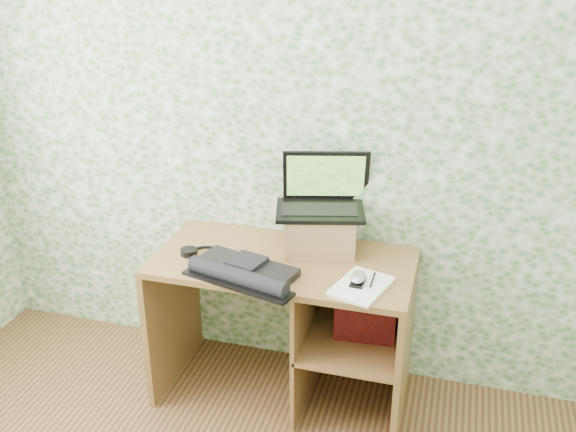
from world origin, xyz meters
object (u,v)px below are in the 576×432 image
(riser, at_px, (320,231))
(keyboard, at_px, (243,272))
(desk, at_px, (301,308))
(laptop, at_px, (322,196))
(notepad, at_px, (361,286))

(riser, distance_m, keyboard, 0.44)
(desk, distance_m, keyboard, 0.43)
(desk, bearing_deg, laptop, 69.82)
(riser, height_order, keyboard, riser)
(desk, height_order, notepad, notepad)
(desk, relative_size, riser, 3.76)
(desk, bearing_deg, riser, 63.18)
(laptop, bearing_deg, desk, -124.81)
(laptop, distance_m, keyboard, 0.52)
(desk, xyz_separation_m, keyboard, (-0.20, -0.23, 0.29))
(desk, bearing_deg, notepad, -30.75)
(laptop, xyz_separation_m, notepad, (0.26, -0.35, -0.25))
(desk, relative_size, notepad, 4.25)
(desk, xyz_separation_m, laptop, (0.06, 0.16, 0.52))
(riser, xyz_separation_m, keyboard, (-0.26, -0.35, -0.07))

